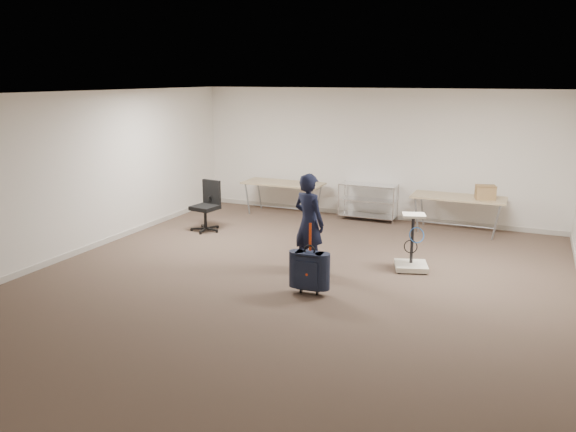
% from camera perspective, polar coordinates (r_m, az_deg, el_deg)
% --- Properties ---
extents(ground, '(9.00, 9.00, 0.00)m').
position_cam_1_polar(ground, '(8.53, 0.36, -6.82)').
color(ground, '#48352C').
rests_on(ground, ground).
extents(room_shell, '(8.00, 9.00, 9.00)m').
position_cam_1_polar(room_shell, '(9.73, 3.58, -3.89)').
color(room_shell, white).
rests_on(room_shell, ground).
extents(folding_table_left, '(1.80, 0.75, 0.73)m').
position_cam_1_polar(folding_table_left, '(12.58, -0.50, 3.19)').
color(folding_table_left, tan).
rests_on(folding_table_left, ground).
extents(folding_table_right, '(1.80, 0.75, 0.73)m').
position_cam_1_polar(folding_table_right, '(11.59, 16.93, 1.65)').
color(folding_table_right, tan).
rests_on(folding_table_right, ground).
extents(wire_shelf, '(1.22, 0.47, 0.80)m').
position_cam_1_polar(wire_shelf, '(12.23, 8.15, 1.60)').
color(wire_shelf, silver).
rests_on(wire_shelf, ground).
extents(person, '(0.67, 0.56, 1.58)m').
position_cam_1_polar(person, '(8.86, 2.14, -0.68)').
color(person, black).
rests_on(person, ground).
extents(suitcase, '(0.40, 0.25, 1.05)m').
position_cam_1_polar(suitcase, '(8.00, 2.19, -5.55)').
color(suitcase, '#151A31').
rests_on(suitcase, ground).
extents(office_chair, '(0.61, 0.61, 1.01)m').
position_cam_1_polar(office_chair, '(11.44, -8.26, 0.05)').
color(office_chair, black).
rests_on(office_chair, ground).
extents(equipment_cart, '(0.63, 0.63, 0.92)m').
position_cam_1_polar(equipment_cart, '(9.25, 12.46, -3.91)').
color(equipment_cart, silver).
rests_on(equipment_cart, ground).
extents(cardboard_box, '(0.42, 0.35, 0.27)m').
position_cam_1_polar(cardboard_box, '(11.47, 19.42, 2.29)').
color(cardboard_box, '#946745').
rests_on(cardboard_box, folding_table_right).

